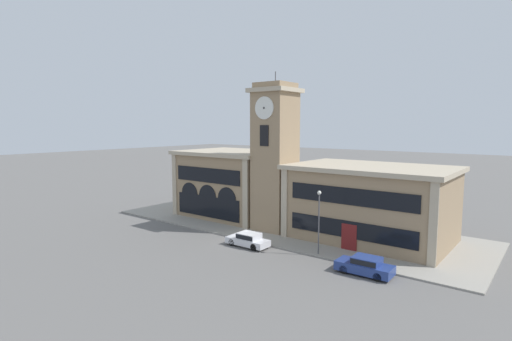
{
  "coord_description": "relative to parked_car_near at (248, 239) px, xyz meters",
  "views": [
    {
      "loc": [
        25.23,
        -30.47,
        11.71
      ],
      "look_at": [
        -1.13,
        3.38,
        6.82
      ],
      "focal_mm": 28.0,
      "sensor_mm": 36.0,
      "label": 1
    }
  ],
  "objects": [
    {
      "name": "town_hall_left_wing",
      "position": [
        -10.06,
        9.45,
        3.52
      ],
      "size": [
        13.25,
        10.38,
        8.42
      ],
      "color": "#937A5B",
      "rests_on": "ground_plane"
    },
    {
      "name": "clock_tower",
      "position": [
        -1.53,
        6.6,
        7.47
      ],
      "size": [
        4.61,
        4.61,
        17.44
      ],
      "color": "#937A5B",
      "rests_on": "ground_plane"
    },
    {
      "name": "parked_car_mid",
      "position": [
        11.86,
        -0.0,
        0.04
      ],
      "size": [
        4.44,
        1.95,
        1.44
      ],
      "rotation": [
        0.0,
        0.0,
        3.16
      ],
      "color": "navy",
      "rests_on": "ground_plane"
    },
    {
      "name": "town_hall_right_wing",
      "position": [
        8.36,
        9.46,
        3.14
      ],
      "size": [
        15.95,
        10.38,
        7.65
      ],
      "color": "#937A5B",
      "rests_on": "ground_plane"
    },
    {
      "name": "parked_car_near",
      "position": [
        0.0,
        0.0,
        0.0
      ],
      "size": [
        4.35,
        1.85,
        1.36
      ],
      "rotation": [
        0.0,
        0.0,
        3.16
      ],
      "color": "silver",
      "rests_on": "ground_plane"
    },
    {
      "name": "sidewalk_kerb",
      "position": [
        -1.52,
        8.8,
        -0.64
      ],
      "size": [
        43.01,
        15.06,
        0.15
      ],
      "color": "gray",
      "rests_on": "ground_plane"
    },
    {
      "name": "street_lamp",
      "position": [
        6.68,
        1.82,
        3.22
      ],
      "size": [
        0.36,
        0.36,
        5.77
      ],
      "color": "#4C4C51",
      "rests_on": "sidewalk_kerb"
    },
    {
      "name": "ground_plane",
      "position": [
        -1.52,
        1.27,
        -0.71
      ],
      "size": [
        300.0,
        300.0,
        0.0
      ],
      "primitive_type": "plane",
      "color": "#605E5B"
    }
  ]
}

